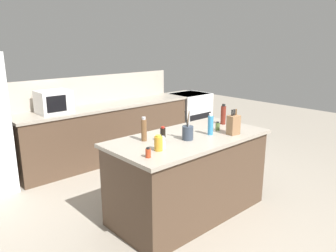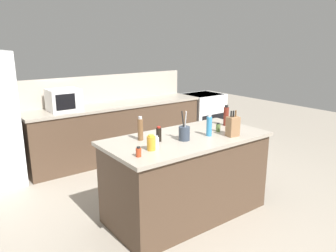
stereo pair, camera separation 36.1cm
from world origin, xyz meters
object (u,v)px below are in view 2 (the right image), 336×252
at_px(spice_jar_oregano, 218,127).
at_px(soy_sauce_bottle, 159,134).
at_px(spice_jar_paprika, 139,152).
at_px(pepper_grinder, 140,129).
at_px(dish_soap_bottle, 209,126).
at_px(salt_shaker, 156,142).
at_px(range_oven, 203,116).
at_px(microwave, 64,100).
at_px(honey_jar, 151,143).
at_px(utensil_crock, 184,133).
at_px(vinegar_bottle, 226,116).
at_px(knife_block, 233,126).

xyz_separation_m(spice_jar_oregano, soy_sauce_bottle, (-0.78, 0.10, 0.03)).
xyz_separation_m(spice_jar_paprika, pepper_grinder, (0.29, 0.43, 0.08)).
bearing_deg(dish_soap_bottle, spice_jar_oregano, 18.03).
bearing_deg(pepper_grinder, salt_shaker, -92.56).
bearing_deg(salt_shaker, pepper_grinder, 87.44).
relative_size(range_oven, spice_jar_paprika, 9.56).
distance_m(microwave, salt_shaker, 2.32).
bearing_deg(spice_jar_paprika, dish_soap_bottle, 6.35).
height_order(dish_soap_bottle, honey_jar, dish_soap_bottle).
relative_size(utensil_crock, vinegar_bottle, 1.23).
xyz_separation_m(dish_soap_bottle, soy_sauce_bottle, (-0.57, 0.17, -0.04)).
bearing_deg(knife_block, soy_sauce_bottle, 163.06).
distance_m(utensil_crock, salt_shaker, 0.39).
bearing_deg(knife_block, microwave, 118.58).
relative_size(dish_soap_bottle, soy_sauce_bottle, 1.50).
bearing_deg(pepper_grinder, honey_jar, -105.23).
height_order(dish_soap_bottle, spice_jar_oregano, dish_soap_bottle).
distance_m(dish_soap_bottle, honey_jar, 0.80).
xyz_separation_m(knife_block, pepper_grinder, (-0.91, 0.48, 0.01)).
bearing_deg(range_oven, vinegar_bottle, -126.47).
distance_m(range_oven, pepper_grinder, 3.45).
xyz_separation_m(utensil_crock, honey_jar, (-0.47, -0.06, -0.01)).
distance_m(knife_block, soy_sauce_bottle, 0.84).
bearing_deg(vinegar_bottle, spice_jar_paprika, -167.84).
distance_m(dish_soap_bottle, vinegar_bottle, 0.53).
xyz_separation_m(spice_jar_paprika, spice_jar_oregano, (1.21, 0.18, 0.00)).
height_order(range_oven, knife_block, knife_block).
xyz_separation_m(range_oven, utensil_crock, (-2.37, -2.28, 0.56)).
bearing_deg(utensil_crock, vinegar_bottle, 11.82).
distance_m(dish_soap_bottle, spice_jar_oregano, 0.23).
distance_m(vinegar_bottle, spice_jar_oregano, 0.32).
xyz_separation_m(spice_jar_oregano, pepper_grinder, (-0.92, 0.25, 0.08)).
xyz_separation_m(knife_block, utensil_crock, (-0.53, 0.20, -0.03)).
bearing_deg(spice_jar_paprika, spice_jar_oregano, 8.49).
xyz_separation_m(range_oven, spice_jar_paprika, (-3.04, -2.43, 0.52)).
xyz_separation_m(microwave, vinegar_bottle, (1.31, -2.11, -0.04)).
bearing_deg(honey_jar, microwave, 90.51).
height_order(microwave, spice_jar_paprika, microwave).
xyz_separation_m(range_oven, spice_jar_oregano, (-1.83, -2.25, 0.52)).
bearing_deg(range_oven, honey_jar, -140.53).
distance_m(microwave, soy_sauce_bottle, 2.17).
height_order(microwave, spice_jar_oregano, microwave).
xyz_separation_m(spice_jar_paprika, soy_sauce_bottle, (0.42, 0.28, 0.03)).
relative_size(dish_soap_bottle, salt_shaker, 1.96).
height_order(dish_soap_bottle, pepper_grinder, pepper_grinder).
xyz_separation_m(utensil_crock, dish_soap_bottle, (0.33, -0.04, 0.03)).
bearing_deg(honey_jar, vinegar_bottle, 10.32).
height_order(microwave, vinegar_bottle, microwave).
height_order(spice_jar_oregano, pepper_grinder, pepper_grinder).
bearing_deg(soy_sauce_bottle, knife_block, -23.15).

